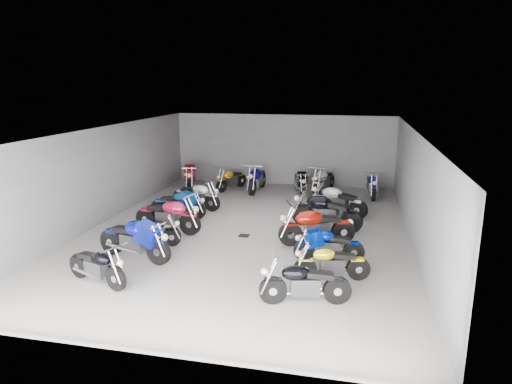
# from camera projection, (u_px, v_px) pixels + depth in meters

# --- Properties ---
(ground) EXTENTS (14.00, 14.00, 0.00)m
(ground) POSITION_uv_depth(u_px,v_px,m) (248.00, 231.00, 14.61)
(ground) COLOR #999691
(ground) RESTS_ON ground
(wall_back) EXTENTS (10.00, 0.10, 3.20)m
(wall_back) POSITION_uv_depth(u_px,v_px,m) (283.00, 150.00, 20.87)
(wall_back) COLOR slate
(wall_back) RESTS_ON ground
(wall_left) EXTENTS (0.10, 14.00, 3.20)m
(wall_left) POSITION_uv_depth(u_px,v_px,m) (103.00, 175.00, 15.27)
(wall_left) COLOR slate
(wall_left) RESTS_ON ground
(wall_right) EXTENTS (0.10, 14.00, 3.20)m
(wall_right) POSITION_uv_depth(u_px,v_px,m) (415.00, 190.00, 13.19)
(wall_right) COLOR slate
(wall_right) RESTS_ON ground
(ceiling) EXTENTS (10.00, 14.00, 0.04)m
(ceiling) POSITION_uv_depth(u_px,v_px,m) (247.00, 130.00, 13.85)
(ceiling) COLOR black
(ceiling) RESTS_ON wall_back
(drain_grate) EXTENTS (0.32, 0.32, 0.01)m
(drain_grate) POSITION_uv_depth(u_px,v_px,m) (244.00, 236.00, 14.13)
(drain_grate) COLOR black
(drain_grate) RESTS_ON ground
(motorcycle_left_a) EXTENTS (1.83, 0.80, 0.84)m
(motorcycle_left_a) POSITION_uv_depth(u_px,v_px,m) (97.00, 266.00, 10.69)
(motorcycle_left_a) COLOR black
(motorcycle_left_a) RESTS_ON ground
(motorcycle_left_b) EXTENTS (2.31, 0.77, 1.03)m
(motorcycle_left_b) POSITION_uv_depth(u_px,v_px,m) (135.00, 239.00, 12.15)
(motorcycle_left_b) COLOR black
(motorcycle_left_b) RESTS_ON ground
(motorcycle_left_c) EXTENTS (1.79, 0.67, 0.81)m
(motorcycle_left_c) POSITION_uv_depth(u_px,v_px,m) (150.00, 232.00, 13.10)
(motorcycle_left_c) COLOR black
(motorcycle_left_c) RESTS_ON ground
(motorcycle_left_d) EXTENTS (2.30, 0.58, 1.02)m
(motorcycle_left_d) POSITION_uv_depth(u_px,v_px,m) (168.00, 215.00, 14.35)
(motorcycle_left_d) COLOR black
(motorcycle_left_d) RESTS_ON ground
(motorcycle_left_e) EXTENTS (2.03, 0.39, 0.89)m
(motorcycle_left_e) POSITION_uv_depth(u_px,v_px,m) (179.00, 204.00, 15.90)
(motorcycle_left_e) COLOR black
(motorcycle_left_e) RESTS_ON ground
(motorcycle_left_f) EXTENTS (2.05, 0.78, 0.93)m
(motorcycle_left_f) POSITION_uv_depth(u_px,v_px,m) (196.00, 196.00, 17.03)
(motorcycle_left_f) COLOR black
(motorcycle_left_f) RESTS_ON ground
(motorcycle_right_a) EXTENTS (1.97, 0.58, 0.87)m
(motorcycle_right_a) POSITION_uv_depth(u_px,v_px,m) (304.00, 283.00, 9.72)
(motorcycle_right_a) COLOR black
(motorcycle_right_a) RESTS_ON ground
(motorcycle_right_b) EXTENTS (1.82, 0.56, 0.81)m
(motorcycle_right_b) POSITION_uv_depth(u_px,v_px,m) (331.00, 263.00, 10.89)
(motorcycle_right_b) COLOR black
(motorcycle_right_b) RESTS_ON ground
(motorcycle_right_c) EXTENTS (1.87, 0.44, 0.82)m
(motorcycle_right_c) POSITION_uv_depth(u_px,v_px,m) (328.00, 245.00, 12.04)
(motorcycle_right_c) COLOR black
(motorcycle_right_c) RESTS_ON ground
(motorcycle_right_d) EXTENTS (2.19, 0.97, 1.01)m
(motorcycle_right_d) POSITION_uv_depth(u_px,v_px,m) (316.00, 226.00, 13.27)
(motorcycle_right_d) COLOR black
(motorcycle_right_d) RESTS_ON ground
(motorcycle_right_e) EXTENTS (2.33, 0.81, 1.05)m
(motorcycle_right_e) POSITION_uv_depth(u_px,v_px,m) (326.00, 212.00, 14.69)
(motorcycle_right_e) COLOR black
(motorcycle_right_e) RESTS_ON ground
(motorcycle_right_f) EXTENTS (2.07, 1.06, 0.97)m
(motorcycle_right_f) POSITION_uv_depth(u_px,v_px,m) (337.00, 201.00, 16.18)
(motorcycle_right_f) COLOR black
(motorcycle_right_f) RESTS_ON ground
(motorcycle_back_a) EXTENTS (0.79, 2.30, 1.03)m
(motorcycle_back_a) POSITION_uv_depth(u_px,v_px,m) (191.00, 176.00, 20.30)
(motorcycle_back_a) COLOR black
(motorcycle_back_a) RESTS_ON ground
(motorcycle_back_b) EXTENTS (0.89, 1.85, 0.86)m
(motorcycle_back_b) POSITION_uv_depth(u_px,v_px,m) (231.00, 179.00, 20.04)
(motorcycle_back_b) COLOR black
(motorcycle_back_b) RESTS_ON ground
(motorcycle_back_c) EXTENTS (0.49, 2.33, 1.02)m
(motorcycle_back_c) POSITION_uv_depth(u_px,v_px,m) (257.00, 179.00, 19.68)
(motorcycle_back_c) COLOR black
(motorcycle_back_c) RESTS_ON ground
(motorcycle_back_d) EXTENTS (0.72, 2.01, 0.90)m
(motorcycle_back_d) POSITION_uv_depth(u_px,v_px,m) (300.00, 182.00, 19.47)
(motorcycle_back_d) COLOR black
(motorcycle_back_d) RESTS_ON ground
(motorcycle_back_e) EXTENTS (0.77, 2.20, 0.99)m
(motorcycle_back_e) POSITION_uv_depth(u_px,v_px,m) (324.00, 181.00, 19.39)
(motorcycle_back_e) COLOR black
(motorcycle_back_e) RESTS_ON ground
(motorcycle_back_f) EXTENTS (0.46, 2.11, 0.93)m
(motorcycle_back_f) POSITION_uv_depth(u_px,v_px,m) (372.00, 185.00, 18.76)
(motorcycle_back_f) COLOR black
(motorcycle_back_f) RESTS_ON ground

